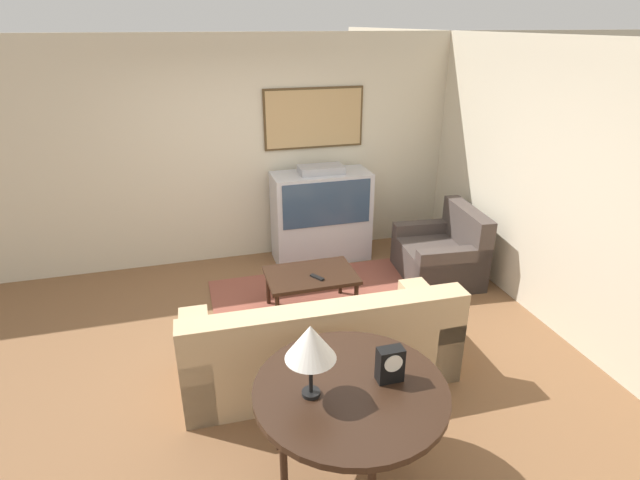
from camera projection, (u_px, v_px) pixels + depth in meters
ground_plane at (286, 346)px, 4.70m from camera, size 12.00×12.00×0.00m
wall_back at (247, 152)px, 6.03m from camera, size 12.00×0.10×2.70m
wall_right at (549, 186)px, 4.81m from camera, size 0.06×12.00×2.70m
area_rug at (323, 306)px, 5.34m from camera, size 2.29×1.78×0.01m
tv at (321, 216)px, 6.23m from camera, size 1.20×0.52×1.22m
couch at (320, 347)px, 4.18m from camera, size 2.27×0.91×0.85m
armchair at (441, 255)px, 5.87m from camera, size 0.92×1.04×0.84m
coffee_table at (311, 278)px, 5.11m from camera, size 0.91×0.61×0.44m
console_table at (351, 396)px, 3.02m from camera, size 1.19×1.19×0.79m
table_lamp at (310, 343)px, 2.80m from camera, size 0.30×0.30×0.48m
mantel_clock at (390, 364)px, 3.02m from camera, size 0.16×0.10×0.23m
remote at (317, 277)px, 4.99m from camera, size 0.12×0.16×0.02m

